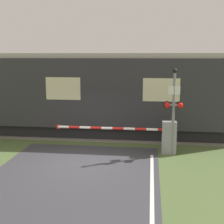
# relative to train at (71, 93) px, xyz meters

# --- Properties ---
(ground_plane) EXTENTS (80.00, 80.00, 0.00)m
(ground_plane) POSITION_rel_train_xyz_m (1.59, -4.30, -2.14)
(ground_plane) COLOR #4C6033
(track_bed) EXTENTS (36.00, 3.20, 0.13)m
(track_bed) POSITION_rel_train_xyz_m (1.59, 0.00, -2.12)
(track_bed) COLOR slate
(track_bed) RESTS_ON ground_plane
(train) EXTENTS (16.86, 2.78, 4.19)m
(train) POSITION_rel_train_xyz_m (0.00, 0.00, 0.00)
(train) COLOR black
(train) RESTS_ON ground_plane
(crossing_barrier) EXTENTS (5.20, 0.44, 1.38)m
(crossing_barrier) POSITION_rel_train_xyz_m (4.63, -2.87, -1.41)
(crossing_barrier) COLOR gray
(crossing_barrier) RESTS_ON ground_plane
(signal_post) EXTENTS (0.83, 0.26, 3.59)m
(signal_post) POSITION_rel_train_xyz_m (5.10, -3.07, -0.11)
(signal_post) COLOR gray
(signal_post) RESTS_ON ground_plane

